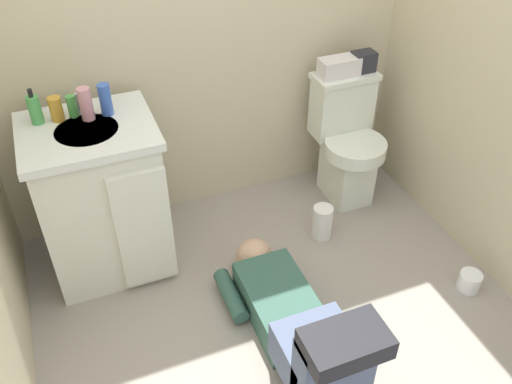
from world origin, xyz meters
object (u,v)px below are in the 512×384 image
at_px(person_plumber, 296,321).
at_px(toilet_paper_roll, 469,281).
at_px(toilet, 346,141).
at_px(bottle_green, 72,106).
at_px(soap_dispenser, 35,109).
at_px(faucet, 79,103).
at_px(bottle_blue, 105,100).
at_px(paper_towel_roll, 322,222).
at_px(bottle_pink, 86,104).
at_px(tissue_box, 339,67).
at_px(toiletry_bag, 363,62).
at_px(bottle_amber, 56,109).
at_px(vanity_cabinet, 102,198).

distance_m(person_plumber, toilet_paper_roll, 0.97).
xyz_separation_m(toilet, bottle_green, (-1.44, 0.05, 0.50)).
bearing_deg(bottle_green, soap_dispenser, 179.62).
relative_size(person_plumber, toilet_paper_roll, 9.68).
bearing_deg(soap_dispenser, faucet, 6.01).
bearing_deg(bottle_blue, paper_towel_roll, -18.29).
xyz_separation_m(bottle_pink, toilet_paper_roll, (1.59, -0.94, -0.85)).
relative_size(faucet, bottle_pink, 0.66).
relative_size(tissue_box, bottle_pink, 1.44).
height_order(toiletry_bag, bottle_blue, bottle_blue).
distance_m(person_plumber, bottle_amber, 1.42).
relative_size(bottle_green, bottle_pink, 0.67).
distance_m(toilet, bottle_blue, 1.40).
relative_size(bottle_amber, toilet_paper_roll, 1.03).
bearing_deg(bottle_pink, toilet, 0.11).
distance_m(vanity_cabinet, bottle_green, 0.47).
distance_m(tissue_box, toiletry_bag, 0.15).
height_order(faucet, bottle_green, bottle_green).
height_order(vanity_cabinet, bottle_green, bottle_green).
height_order(vanity_cabinet, bottle_blue, bottle_blue).
xyz_separation_m(vanity_cabinet, bottle_amber, (-0.11, 0.11, 0.46)).
relative_size(bottle_pink, paper_towel_roll, 0.76).
distance_m(faucet, person_plumber, 1.39).
distance_m(vanity_cabinet, soap_dispenser, 0.52).
bearing_deg(toilet_paper_roll, tissue_box, 103.79).
distance_m(person_plumber, toiletry_bag, 1.48).
bearing_deg(bottle_pink, toilet_paper_roll, -30.58).
height_order(vanity_cabinet, toilet_paper_roll, vanity_cabinet).
bearing_deg(paper_towel_roll, toilet, 46.80).
height_order(toiletry_bag, toilet_paper_roll, toiletry_bag).
bearing_deg(bottle_amber, faucet, 16.93).
xyz_separation_m(toiletry_bag, soap_dispenser, (-1.70, -0.04, 0.08)).
bearing_deg(bottle_green, bottle_amber, -171.59).
bearing_deg(bottle_blue, toilet, -0.41).
bearing_deg(bottle_blue, person_plumber, -60.04).
xyz_separation_m(toilet, toilet_paper_roll, (0.21, -0.94, -0.32)).
distance_m(bottle_green, bottle_pink, 0.08).
bearing_deg(paper_towel_roll, bottle_pink, 163.70).
height_order(toilet, person_plumber, toilet).
bearing_deg(bottle_green, vanity_cabinet, -73.63).
bearing_deg(toiletry_bag, toilet, -139.23).
relative_size(toiletry_bag, bottle_green, 1.20).
bearing_deg(toilet_paper_roll, paper_towel_roll, 129.19).
bearing_deg(toilet, bottle_green, 178.14).
bearing_deg(soap_dispenser, paper_towel_roll, -15.79).
height_order(vanity_cabinet, toiletry_bag, toiletry_bag).
relative_size(person_plumber, paper_towel_roll, 5.31).
bearing_deg(tissue_box, bottle_green, -178.20).
height_order(bottle_green, toilet_paper_roll, bottle_green).
height_order(tissue_box, bottle_pink, bottle_pink).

